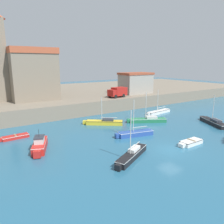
{
  "coord_description": "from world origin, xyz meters",
  "views": [
    {
      "loc": [
        -19.6,
        -16.67,
        10.25
      ],
      "look_at": [
        0.69,
        13.97,
        2.0
      ],
      "focal_mm": 35.0,
      "sensor_mm": 36.0,
      "label": 1
    }
  ],
  "objects_px": {
    "harbor_shed_near_wharf": "(136,83)",
    "sailboat_yellow_5": "(104,122)",
    "sailboat_blue_7": "(135,133)",
    "dinghy_red_1": "(15,137)",
    "sailboat_black_2": "(132,155)",
    "dinghy_white_9": "(191,142)",
    "truck_on_quay": "(118,92)",
    "sailboat_white_8": "(158,112)",
    "sailboat_black_4": "(213,122)",
    "sailboat_green_0": "(148,120)",
    "motorboat_red_3": "(40,145)",
    "church": "(22,70)"
  },
  "relations": [
    {
      "from": "sailboat_blue_7",
      "to": "dinghy_red_1",
      "type": "bearing_deg",
      "value": 150.58
    },
    {
      "from": "sailboat_white_8",
      "to": "harbor_shed_near_wharf",
      "type": "distance_m",
      "value": 12.82
    },
    {
      "from": "dinghy_red_1",
      "to": "dinghy_white_9",
      "type": "distance_m",
      "value": 23.74
    },
    {
      "from": "sailboat_yellow_5",
      "to": "church",
      "type": "bearing_deg",
      "value": 111.99
    },
    {
      "from": "sailboat_black_2",
      "to": "dinghy_white_9",
      "type": "relative_size",
      "value": 1.57
    },
    {
      "from": "sailboat_black_4",
      "to": "sailboat_white_8",
      "type": "distance_m",
      "value": 11.28
    },
    {
      "from": "dinghy_red_1",
      "to": "harbor_shed_near_wharf",
      "type": "bearing_deg",
      "value": 20.4
    },
    {
      "from": "sailboat_black_4",
      "to": "harbor_shed_near_wharf",
      "type": "bearing_deg",
      "value": 86.8
    },
    {
      "from": "sailboat_black_4",
      "to": "truck_on_quay",
      "type": "xyz_separation_m",
      "value": [
        -6.35,
        19.58,
        3.51
      ]
    },
    {
      "from": "dinghy_white_9",
      "to": "truck_on_quay",
      "type": "xyz_separation_m",
      "value": [
        4.89,
        23.48,
        3.63
      ]
    },
    {
      "from": "harbor_shed_near_wharf",
      "to": "sailboat_yellow_5",
      "type": "bearing_deg",
      "value": -144.08
    },
    {
      "from": "sailboat_green_0",
      "to": "sailboat_yellow_5",
      "type": "height_order",
      "value": "sailboat_green_0"
    },
    {
      "from": "sailboat_green_0",
      "to": "sailboat_white_8",
      "type": "xyz_separation_m",
      "value": [
        6.49,
        3.83,
        -0.07
      ]
    },
    {
      "from": "sailboat_white_8",
      "to": "sailboat_black_4",
      "type": "bearing_deg",
      "value": -80.27
    },
    {
      "from": "sailboat_green_0",
      "to": "motorboat_red_3",
      "type": "distance_m",
      "value": 19.68
    },
    {
      "from": "dinghy_white_9",
      "to": "harbor_shed_near_wharf",
      "type": "height_order",
      "value": "harbor_shed_near_wharf"
    },
    {
      "from": "church",
      "to": "truck_on_quay",
      "type": "height_order",
      "value": "church"
    },
    {
      "from": "sailboat_black_4",
      "to": "truck_on_quay",
      "type": "height_order",
      "value": "sailboat_black_4"
    },
    {
      "from": "truck_on_quay",
      "to": "sailboat_black_2",
      "type": "bearing_deg",
      "value": -121.53
    },
    {
      "from": "sailboat_black_4",
      "to": "harbor_shed_near_wharf",
      "type": "distance_m",
      "value": 23.06
    },
    {
      "from": "church",
      "to": "harbor_shed_near_wharf",
      "type": "xyz_separation_m",
      "value": [
        25.24,
        -8.37,
        -3.45
      ]
    },
    {
      "from": "sailboat_black_4",
      "to": "sailboat_yellow_5",
      "type": "bearing_deg",
      "value": 146.81
    },
    {
      "from": "sailboat_blue_7",
      "to": "truck_on_quay",
      "type": "xyz_separation_m",
      "value": [
        8.74,
        16.89,
        3.53
      ]
    },
    {
      "from": "sailboat_yellow_5",
      "to": "truck_on_quay",
      "type": "height_order",
      "value": "truck_on_quay"
    },
    {
      "from": "dinghy_red_1",
      "to": "harbor_shed_near_wharf",
      "type": "distance_m",
      "value": 33.48
    },
    {
      "from": "sailboat_black_2",
      "to": "sailboat_yellow_5",
      "type": "relative_size",
      "value": 1.02
    },
    {
      "from": "sailboat_yellow_5",
      "to": "church",
      "type": "distance_m",
      "value": 23.76
    },
    {
      "from": "dinghy_red_1",
      "to": "sailboat_blue_7",
      "type": "distance_m",
      "value": 16.84
    },
    {
      "from": "dinghy_red_1",
      "to": "sailboat_white_8",
      "type": "height_order",
      "value": "sailboat_white_8"
    },
    {
      "from": "sailboat_black_2",
      "to": "harbor_shed_near_wharf",
      "type": "relative_size",
      "value": 0.77
    },
    {
      "from": "sailboat_blue_7",
      "to": "church",
      "type": "xyz_separation_m",
      "value": [
        -8.89,
        28.17,
        8.4
      ]
    },
    {
      "from": "dinghy_red_1",
      "to": "church",
      "type": "height_order",
      "value": "church"
    },
    {
      "from": "church",
      "to": "harbor_shed_near_wharf",
      "type": "bearing_deg",
      "value": -18.34
    },
    {
      "from": "dinghy_red_1",
      "to": "sailboat_black_2",
      "type": "height_order",
      "value": "sailboat_black_2"
    },
    {
      "from": "dinghy_white_9",
      "to": "truck_on_quay",
      "type": "bearing_deg",
      "value": 78.23
    },
    {
      "from": "sailboat_green_0",
      "to": "sailboat_blue_7",
      "type": "height_order",
      "value": "sailboat_green_0"
    },
    {
      "from": "dinghy_red_1",
      "to": "sailboat_yellow_5",
      "type": "relative_size",
      "value": 0.67
    },
    {
      "from": "sailboat_white_8",
      "to": "church",
      "type": "xyz_separation_m",
      "value": [
        -22.08,
        19.74,
        8.45
      ]
    },
    {
      "from": "sailboat_green_0",
      "to": "sailboat_yellow_5",
      "type": "relative_size",
      "value": 1.1
    },
    {
      "from": "church",
      "to": "truck_on_quay",
      "type": "relative_size",
      "value": 3.94
    },
    {
      "from": "sailboat_black_4",
      "to": "motorboat_red_3",
      "type": "bearing_deg",
      "value": 169.84
    },
    {
      "from": "motorboat_red_3",
      "to": "sailboat_yellow_5",
      "type": "xyz_separation_m",
      "value": [
        12.29,
        5.23,
        -0.21
      ]
    },
    {
      "from": "dinghy_red_1",
      "to": "sailboat_black_4",
      "type": "xyz_separation_m",
      "value": [
        29.75,
        -10.96,
        0.16
      ]
    },
    {
      "from": "harbor_shed_near_wharf",
      "to": "truck_on_quay",
      "type": "xyz_separation_m",
      "value": [
        -7.61,
        -2.91,
        -1.42
      ]
    },
    {
      "from": "sailboat_white_8",
      "to": "dinghy_white_9",
      "type": "bearing_deg",
      "value": -121.87
    },
    {
      "from": "sailboat_yellow_5",
      "to": "sailboat_blue_7",
      "type": "height_order",
      "value": "sailboat_blue_7"
    },
    {
      "from": "sailboat_blue_7",
      "to": "harbor_shed_near_wharf",
      "type": "height_order",
      "value": "harbor_shed_near_wharf"
    },
    {
      "from": "motorboat_red_3",
      "to": "sailboat_black_4",
      "type": "xyz_separation_m",
      "value": [
        27.94,
        -5.01,
        -0.21
      ]
    },
    {
      "from": "dinghy_red_1",
      "to": "sailboat_yellow_5",
      "type": "height_order",
      "value": "sailboat_yellow_5"
    },
    {
      "from": "dinghy_red_1",
      "to": "sailboat_black_4",
      "type": "distance_m",
      "value": 31.71
    }
  ]
}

